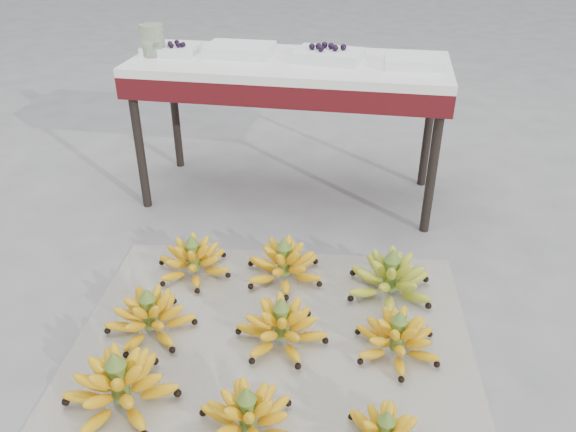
% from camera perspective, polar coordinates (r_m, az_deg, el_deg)
% --- Properties ---
extents(ground, '(60.00, 60.00, 0.00)m').
position_cam_1_polar(ground, '(1.89, -3.95, -11.15)').
color(ground, slate).
rests_on(ground, ground).
extents(newspaper_mat, '(1.34, 1.15, 0.01)m').
position_cam_1_polar(newspaper_mat, '(1.81, -1.57, -12.99)').
color(newspaper_mat, white).
rests_on(newspaper_mat, ground).
extents(bunch_front_left, '(0.32, 0.32, 0.19)m').
position_cam_1_polar(bunch_front_left, '(1.67, -16.72, -16.24)').
color(bunch_front_left, '#FFBF00').
rests_on(bunch_front_left, newspaper_mat).
extents(bunch_front_center, '(0.35, 0.35, 0.17)m').
position_cam_1_polar(bunch_front_center, '(1.54, -4.14, -19.78)').
color(bunch_front_center, '#FFBF00').
rests_on(bunch_front_center, newspaper_mat).
extents(bunch_mid_left, '(0.31, 0.31, 0.17)m').
position_cam_1_polar(bunch_mid_left, '(1.87, -13.84, -9.92)').
color(bunch_mid_left, '#FFBF00').
rests_on(bunch_mid_left, newspaper_mat).
extents(bunch_mid_center, '(0.37, 0.37, 0.17)m').
position_cam_1_polar(bunch_mid_center, '(1.78, -0.68, -11.16)').
color(bunch_mid_center, '#FFBF00').
rests_on(bunch_mid_center, newspaper_mat).
extents(bunch_mid_right, '(0.31, 0.31, 0.16)m').
position_cam_1_polar(bunch_mid_right, '(1.78, 11.02, -12.10)').
color(bunch_mid_right, '#FFBF00').
rests_on(bunch_mid_right, newspaper_mat).
extents(bunch_back_left, '(0.36, 0.36, 0.17)m').
position_cam_1_polar(bunch_back_left, '(2.10, -9.59, -4.47)').
color(bunch_back_left, '#FFBF00').
rests_on(bunch_back_left, newspaper_mat).
extents(bunch_back_center, '(0.35, 0.35, 0.18)m').
position_cam_1_polar(bunch_back_center, '(2.05, -0.41, -4.95)').
color(bunch_back_center, '#FFBF00').
rests_on(bunch_back_center, newspaper_mat).
extents(bunch_back_right, '(0.33, 0.33, 0.19)m').
position_cam_1_polar(bunch_back_right, '(2.00, 10.33, -6.29)').
color(bunch_back_right, olive).
rests_on(bunch_back_right, newspaper_mat).
extents(vendor_table, '(1.32, 0.53, 0.63)m').
position_cam_1_polar(vendor_table, '(2.45, 0.14, 13.95)').
color(vendor_table, black).
rests_on(vendor_table, ground).
extents(tray_far_left, '(0.22, 0.16, 0.06)m').
position_cam_1_polar(tray_far_left, '(2.57, -11.84, 16.25)').
color(tray_far_left, silver).
rests_on(tray_far_left, vendor_table).
extents(tray_left, '(0.28, 0.20, 0.04)m').
position_cam_1_polar(tray_left, '(2.50, -4.91, 16.47)').
color(tray_left, silver).
rests_on(tray_left, vendor_table).
extents(tray_right, '(0.30, 0.23, 0.07)m').
position_cam_1_polar(tray_right, '(2.41, 4.14, 15.99)').
color(tray_right, silver).
rests_on(tray_right, vendor_table).
extents(tray_far_right, '(0.24, 0.18, 0.04)m').
position_cam_1_polar(tray_far_right, '(2.37, 12.65, 15.03)').
color(tray_far_right, silver).
rests_on(tray_far_right, vendor_table).
extents(glass_jar, '(0.12, 0.12, 0.13)m').
position_cam_1_polar(glass_jar, '(2.54, -13.60, 16.97)').
color(glass_jar, '#B6CFA5').
rests_on(glass_jar, vendor_table).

